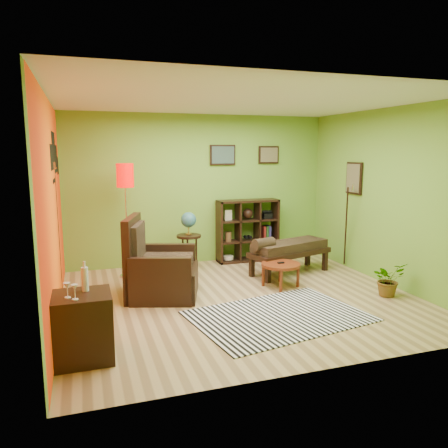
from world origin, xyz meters
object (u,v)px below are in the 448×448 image
object	(u,v)px
floor_lamp	(125,186)
globe_table	(189,227)
cube_shelf	(248,230)
potted_plant	(388,283)
side_cabinet	(82,327)
coffee_table	(281,267)
armchair	(158,272)
bench	(288,249)

from	to	relation	value
floor_lamp	globe_table	bearing A→B (deg)	2.72
cube_shelf	potted_plant	size ratio (longest dim) A/B	2.36
side_cabinet	globe_table	bearing A→B (deg)	58.17
coffee_table	floor_lamp	bearing A→B (deg)	149.36
floor_lamp	cube_shelf	distance (m)	2.57
side_cabinet	potted_plant	world-z (taller)	side_cabinet
armchair	potted_plant	world-z (taller)	armchair
floor_lamp	bench	size ratio (longest dim) A/B	1.20
globe_table	bench	distance (m)	1.79
coffee_table	floor_lamp	distance (m)	2.87
bench	potted_plant	xyz separation A→B (m)	(0.89, -1.53, -0.25)
cube_shelf	coffee_table	bearing A→B (deg)	-94.03
cube_shelf	potted_plant	xyz separation A→B (m)	(1.20, -2.62, -0.40)
side_cabinet	coffee_table	bearing A→B (deg)	28.05
side_cabinet	cube_shelf	distance (m)	4.55
side_cabinet	bench	distance (m)	4.09
globe_table	bench	bearing A→B (deg)	-25.11
cube_shelf	bench	size ratio (longest dim) A/B	0.75
coffee_table	cube_shelf	bearing A→B (deg)	85.97
floor_lamp	globe_table	xyz separation A→B (m)	(1.08, 0.05, -0.75)
potted_plant	globe_table	bearing A→B (deg)	137.35
potted_plant	bench	bearing A→B (deg)	120.02
armchair	cube_shelf	bearing A→B (deg)	37.52
side_cabinet	potted_plant	bearing A→B (deg)	9.09
armchair	cube_shelf	distance (m)	2.58
side_cabinet	floor_lamp	world-z (taller)	floor_lamp
floor_lamp	side_cabinet	bearing A→B (deg)	-104.69
floor_lamp	cube_shelf	bearing A→B (deg)	9.50
floor_lamp	globe_table	size ratio (longest dim) A/B	1.82
floor_lamp	bench	distance (m)	2.97
globe_table	cube_shelf	xyz separation A→B (m)	(1.27, 0.34, -0.20)
potted_plant	side_cabinet	bearing A→B (deg)	-170.91
floor_lamp	potted_plant	xyz separation A→B (m)	(3.55, -2.22, -1.36)
side_cabinet	potted_plant	size ratio (longest dim) A/B	1.99
coffee_table	side_cabinet	size ratio (longest dim) A/B	0.61
coffee_table	floor_lamp	size ratio (longest dim) A/B	0.32
globe_table	cube_shelf	distance (m)	1.33
cube_shelf	globe_table	bearing A→B (deg)	-164.96
potted_plant	armchair	bearing A→B (deg)	161.91
armchair	globe_table	bearing A→B (deg)	58.03
coffee_table	side_cabinet	distance (m)	3.39
armchair	potted_plant	size ratio (longest dim) A/B	2.40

